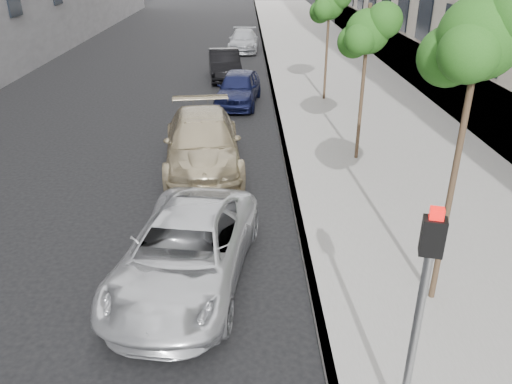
{
  "coord_description": "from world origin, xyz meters",
  "views": [
    {
      "loc": [
        -0.02,
        -5.48,
        5.57
      ],
      "look_at": [
        0.17,
        2.93,
        1.5
      ],
      "focal_mm": 35.0,
      "sensor_mm": 36.0,
      "label": 1
    }
  ],
  "objects_px": {
    "tree_far": "(330,5)",
    "sedan_black": "(225,64)",
    "suv": "(202,142)",
    "sedan_rear": "(243,41)",
    "sedan_blue": "(238,88)",
    "signal_pole": "(421,301)",
    "tree_near": "(482,39)",
    "minivan": "(186,252)",
    "tree_mid": "(369,32)"
  },
  "relations": [
    {
      "from": "tree_mid",
      "to": "signal_pole",
      "type": "relative_size",
      "value": 1.39
    },
    {
      "from": "minivan",
      "to": "tree_far",
      "type": "bearing_deg",
      "value": 79.64
    },
    {
      "from": "signal_pole",
      "to": "sedan_blue",
      "type": "relative_size",
      "value": 0.8
    },
    {
      "from": "tree_far",
      "to": "suv",
      "type": "xyz_separation_m",
      "value": [
        -4.46,
        -6.78,
        -3.01
      ]
    },
    {
      "from": "tree_near",
      "to": "sedan_blue",
      "type": "bearing_deg",
      "value": 105.45
    },
    {
      "from": "tree_mid",
      "to": "tree_far",
      "type": "distance_m",
      "value": 6.5
    },
    {
      "from": "sedan_black",
      "to": "signal_pole",
      "type": "bearing_deg",
      "value": -87.21
    },
    {
      "from": "signal_pole",
      "to": "tree_near",
      "type": "bearing_deg",
      "value": 78.63
    },
    {
      "from": "tree_near",
      "to": "sedan_blue",
      "type": "xyz_separation_m",
      "value": [
        -3.52,
        12.72,
        -3.83
      ]
    },
    {
      "from": "minivan",
      "to": "tree_mid",
      "type": "bearing_deg",
      "value": 62.11
    },
    {
      "from": "tree_near",
      "to": "suv",
      "type": "distance_m",
      "value": 8.52
    },
    {
      "from": "signal_pole",
      "to": "suv",
      "type": "height_order",
      "value": "signal_pole"
    },
    {
      "from": "tree_near",
      "to": "suv",
      "type": "relative_size",
      "value": 1.0
    },
    {
      "from": "minivan",
      "to": "suv",
      "type": "distance_m",
      "value": 5.48
    },
    {
      "from": "tree_mid",
      "to": "sedan_rear",
      "type": "bearing_deg",
      "value": 100.36
    },
    {
      "from": "tree_mid",
      "to": "signal_pole",
      "type": "distance_m",
      "value": 9.33
    },
    {
      "from": "tree_mid",
      "to": "suv",
      "type": "relative_size",
      "value": 0.84
    },
    {
      "from": "tree_mid",
      "to": "minivan",
      "type": "distance_m",
      "value": 7.83
    },
    {
      "from": "tree_near",
      "to": "sedan_black",
      "type": "height_order",
      "value": "tree_near"
    },
    {
      "from": "sedan_blue",
      "to": "sedan_rear",
      "type": "relative_size",
      "value": 0.91
    },
    {
      "from": "sedan_blue",
      "to": "suv",
      "type": "bearing_deg",
      "value": -91.02
    },
    {
      "from": "tree_far",
      "to": "signal_pole",
      "type": "xyz_separation_m",
      "value": [
        -1.32,
        -15.59,
        -1.67
      ]
    },
    {
      "from": "signal_pole",
      "to": "minivan",
      "type": "height_order",
      "value": "signal_pole"
    },
    {
      "from": "suv",
      "to": "sedan_black",
      "type": "distance_m",
      "value": 11.08
    },
    {
      "from": "suv",
      "to": "sedan_rear",
      "type": "relative_size",
      "value": 1.21
    },
    {
      "from": "tree_mid",
      "to": "sedan_black",
      "type": "xyz_separation_m",
      "value": [
        -4.23,
        10.79,
        -3.01
      ]
    },
    {
      "from": "signal_pole",
      "to": "sedan_blue",
      "type": "bearing_deg",
      "value": 113.8
    },
    {
      "from": "suv",
      "to": "tree_near",
      "type": "bearing_deg",
      "value": -59.69
    },
    {
      "from": "sedan_black",
      "to": "tree_mid",
      "type": "bearing_deg",
      "value": -74.13
    },
    {
      "from": "tree_far",
      "to": "sedan_black",
      "type": "relative_size",
      "value": 1.08
    },
    {
      "from": "minivan",
      "to": "sedan_blue",
      "type": "bearing_deg",
      "value": 95.2
    },
    {
      "from": "tree_mid",
      "to": "sedan_rear",
      "type": "relative_size",
      "value": 1.01
    },
    {
      "from": "tree_mid",
      "to": "sedan_rear",
      "type": "xyz_separation_m",
      "value": [
        -3.33,
        18.2,
        -3.06
      ]
    },
    {
      "from": "tree_near",
      "to": "tree_mid",
      "type": "relative_size",
      "value": 1.19
    },
    {
      "from": "sedan_rear",
      "to": "sedan_black",
      "type": "bearing_deg",
      "value": -94.35
    },
    {
      "from": "minivan",
      "to": "suv",
      "type": "bearing_deg",
      "value": 100.28
    },
    {
      "from": "tree_far",
      "to": "sedan_rear",
      "type": "relative_size",
      "value": 1.03
    },
    {
      "from": "tree_near",
      "to": "suv",
      "type": "xyz_separation_m",
      "value": [
        -4.46,
        6.22,
        -3.75
      ]
    },
    {
      "from": "signal_pole",
      "to": "suv",
      "type": "distance_m",
      "value": 9.45
    },
    {
      "from": "tree_far",
      "to": "signal_pole",
      "type": "height_order",
      "value": "tree_far"
    },
    {
      "from": "sedan_blue",
      "to": "sedan_black",
      "type": "relative_size",
      "value": 0.96
    },
    {
      "from": "sedan_blue",
      "to": "signal_pole",
      "type": "bearing_deg",
      "value": -74.65
    },
    {
      "from": "minivan",
      "to": "sedan_black",
      "type": "bearing_deg",
      "value": 98.75
    },
    {
      "from": "signal_pole",
      "to": "sedan_black",
      "type": "bearing_deg",
      "value": 113.96
    },
    {
      "from": "tree_near",
      "to": "sedan_rear",
      "type": "bearing_deg",
      "value": 97.67
    },
    {
      "from": "sedan_rear",
      "to": "minivan",
      "type": "bearing_deg",
      "value": -89.88
    },
    {
      "from": "sedan_rear",
      "to": "signal_pole",
      "type": "bearing_deg",
      "value": -83.24
    },
    {
      "from": "suv",
      "to": "tree_mid",
      "type": "bearing_deg",
      "value": -1.69
    },
    {
      "from": "sedan_black",
      "to": "sedan_rear",
      "type": "xyz_separation_m",
      "value": [
        0.9,
        7.41,
        -0.05
      ]
    },
    {
      "from": "signal_pole",
      "to": "minivan",
      "type": "bearing_deg",
      "value": 147.9
    }
  ]
}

